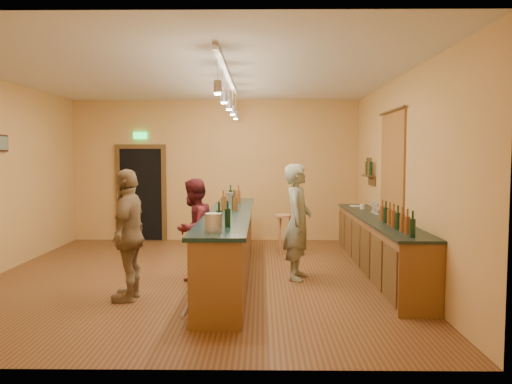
{
  "coord_description": "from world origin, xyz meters",
  "views": [
    {
      "loc": [
        1.07,
        -7.89,
        1.94
      ],
      "look_at": [
        0.97,
        0.2,
        1.35
      ],
      "focal_mm": 35.0,
      "sensor_mm": 36.0,
      "label": 1
    }
  ],
  "objects_px": {
    "bartender": "(298,222)",
    "bar_stool": "(283,222)",
    "customer_b": "(129,235)",
    "back_counter": "(378,245)",
    "customer_a": "(194,229)",
    "tasting_bar": "(229,239)"
  },
  "relations": [
    {
      "from": "bartender",
      "to": "bar_stool",
      "type": "relative_size",
      "value": 2.36
    },
    {
      "from": "bartender",
      "to": "customer_b",
      "type": "height_order",
      "value": "bartender"
    },
    {
      "from": "back_counter",
      "to": "customer_b",
      "type": "bearing_deg",
      "value": -158.48
    },
    {
      "from": "bartender",
      "to": "customer_a",
      "type": "bearing_deg",
      "value": 104.26
    },
    {
      "from": "customer_a",
      "to": "bar_stool",
      "type": "distance_m",
      "value": 2.62
    },
    {
      "from": "tasting_bar",
      "to": "customer_a",
      "type": "distance_m",
      "value": 0.6
    },
    {
      "from": "customer_b",
      "to": "bar_stool",
      "type": "height_order",
      "value": "customer_b"
    },
    {
      "from": "customer_b",
      "to": "tasting_bar",
      "type": "bearing_deg",
      "value": 136.72
    },
    {
      "from": "back_counter",
      "to": "customer_b",
      "type": "relative_size",
      "value": 2.57
    },
    {
      "from": "tasting_bar",
      "to": "bartender",
      "type": "bearing_deg",
      "value": -6.17
    },
    {
      "from": "customer_b",
      "to": "bar_stool",
      "type": "xyz_separation_m",
      "value": [
        2.22,
        3.26,
        -0.26
      ]
    },
    {
      "from": "bartender",
      "to": "bar_stool",
      "type": "distance_m",
      "value": 2.12
    },
    {
      "from": "bartender",
      "to": "bar_stool",
      "type": "height_order",
      "value": "bartender"
    },
    {
      "from": "tasting_bar",
      "to": "bartender",
      "type": "height_order",
      "value": "bartender"
    },
    {
      "from": "back_counter",
      "to": "customer_a",
      "type": "height_order",
      "value": "customer_a"
    },
    {
      "from": "customer_a",
      "to": "customer_b",
      "type": "xyz_separation_m",
      "value": [
        -0.72,
        -1.12,
        0.09
      ]
    },
    {
      "from": "customer_b",
      "to": "bar_stool",
      "type": "relative_size",
      "value": 2.29
    },
    {
      "from": "back_counter",
      "to": "bartender",
      "type": "distance_m",
      "value": 1.43
    },
    {
      "from": "tasting_bar",
      "to": "customer_b",
      "type": "height_order",
      "value": "customer_b"
    },
    {
      "from": "back_counter",
      "to": "tasting_bar",
      "type": "relative_size",
      "value": 0.89
    },
    {
      "from": "back_counter",
      "to": "bartender",
      "type": "relative_size",
      "value": 2.51
    },
    {
      "from": "tasting_bar",
      "to": "bar_stool",
      "type": "relative_size",
      "value": 6.61
    }
  ]
}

